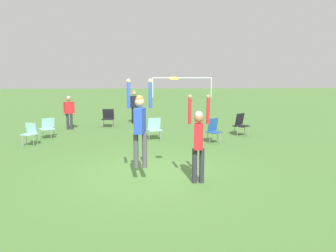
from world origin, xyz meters
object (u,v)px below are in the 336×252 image
(camping_chair_4, at_px, (213,129))
(camping_chair_5, at_px, (47,127))
(camping_chair_1, at_px, (30,132))
(person_spectator_far, at_px, (69,110))
(camping_chair_3, at_px, (108,117))
(person_spectator_near, at_px, (134,104))
(person_defending, at_px, (199,137))
(person_jumping, at_px, (140,121))
(camping_chair_2, at_px, (241,123))
(camping_chair_0, at_px, (154,127))
(frisbee, at_px, (174,78))

(camping_chair_4, relative_size, camping_chair_5, 1.15)
(camping_chair_1, relative_size, person_spectator_far, 0.51)
(camping_chair_1, bearing_deg, person_spectator_far, -76.34)
(camping_chair_3, relative_size, person_spectator_near, 0.49)
(camping_chair_4, xyz_separation_m, person_spectator_near, (-3.11, 5.33, 0.53))
(camping_chair_1, height_order, person_spectator_far, person_spectator_far)
(person_defending, distance_m, camping_chair_4, 4.86)
(camping_chair_3, bearing_deg, person_jumping, 104.43)
(person_defending, bearing_deg, camping_chair_2, 166.92)
(camping_chair_2, xyz_separation_m, person_spectator_far, (-7.61, 2.07, 0.41))
(camping_chair_5, distance_m, person_spectator_far, 2.23)
(person_defending, relative_size, person_spectator_far, 1.31)
(person_spectator_near, bearing_deg, person_spectator_far, -156.04)
(camping_chair_2, distance_m, person_spectator_near, 6.01)
(camping_chair_0, height_order, camping_chair_1, camping_chair_0)
(person_jumping, distance_m, person_spectator_near, 9.69)
(person_jumping, relative_size, camping_chair_3, 2.42)
(camping_chair_0, xyz_separation_m, person_spectator_near, (-0.90, 4.45, 0.58))
(camping_chair_0, bearing_deg, person_defending, 84.74)
(frisbee, height_order, person_spectator_near, frisbee)
(camping_chair_3, bearing_deg, person_spectator_far, 25.96)
(person_jumping, relative_size, camping_chair_0, 2.52)
(camping_chair_4, bearing_deg, camping_chair_1, -33.18)
(frisbee, xyz_separation_m, camping_chair_1, (-4.82, 4.40, -1.95))
(camping_chair_2, xyz_separation_m, camping_chair_3, (-5.88, 2.79, -0.02))
(camping_chair_2, bearing_deg, person_spectator_far, -54.26)
(camping_chair_4, bearing_deg, camping_chair_3, -77.38)
(camping_chair_5, relative_size, person_spectator_near, 0.45)
(person_jumping, height_order, camping_chair_2, person_jumping)
(person_spectator_far, bearing_deg, camping_chair_0, -61.44)
(frisbee, bearing_deg, person_spectator_far, 117.80)
(person_jumping, distance_m, camping_chair_0, 5.33)
(person_defending, xyz_separation_m, camping_chair_2, (2.87, 6.14, -0.58))
(camping_chair_4, height_order, person_spectator_near, person_spectator_near)
(camping_chair_4, bearing_deg, person_defending, 40.60)
(person_jumping, bearing_deg, camping_chair_3, 22.83)
(camping_chair_2, bearing_deg, person_defending, 25.95)
(camping_chair_0, xyz_separation_m, camping_chair_1, (-4.54, -0.85, 0.01))
(camping_chair_0, distance_m, camping_chair_2, 3.76)
(person_spectator_near, xyz_separation_m, person_spectator_far, (-3.01, -1.75, -0.13))
(camping_chair_2, bearing_deg, camping_chair_0, -29.34)
(frisbee, height_order, camping_chair_3, frisbee)
(person_defending, relative_size, camping_chair_4, 2.25)
(person_defending, xyz_separation_m, camping_chair_4, (1.37, 4.63, -0.57))
(person_spectator_near, bearing_deg, camping_chair_3, -147.21)
(person_jumping, bearing_deg, camping_chair_1, 54.56)
(person_defending, bearing_deg, person_spectator_near, -158.14)
(camping_chair_2, relative_size, person_spectator_near, 0.52)
(camping_chair_4, distance_m, camping_chair_5, 6.69)
(camping_chair_5, height_order, person_spectator_far, person_spectator_far)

